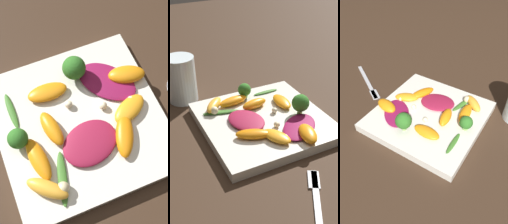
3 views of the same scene
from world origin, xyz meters
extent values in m
plane|color=#382619|center=(0.00, 0.00, 0.00)|extent=(2.40, 2.40, 0.00)
cube|color=silver|center=(0.00, 0.00, 0.01)|extent=(0.27, 0.27, 0.02)
ellipsoid|color=maroon|center=(-0.07, -0.05, 0.03)|extent=(0.12, 0.12, 0.01)
ellipsoid|color=maroon|center=(0.00, 0.04, 0.03)|extent=(0.11, 0.09, 0.01)
ellipsoid|color=orange|center=(0.05, 0.00, 0.03)|extent=(0.04, 0.07, 0.02)
ellipsoid|color=orange|center=(0.03, -0.07, 0.03)|extent=(0.07, 0.04, 0.02)
ellipsoid|color=orange|center=(-0.06, 0.05, 0.03)|extent=(0.06, 0.08, 0.02)
ellipsoid|color=orange|center=(-0.08, 0.01, 0.03)|extent=(0.07, 0.06, 0.02)
ellipsoid|color=#FCAD33|center=(0.09, 0.09, 0.03)|extent=(0.07, 0.06, 0.02)
ellipsoid|color=orange|center=(0.08, 0.04, 0.03)|extent=(0.04, 0.08, 0.02)
ellipsoid|color=orange|center=(-0.11, -0.05, 0.03)|extent=(0.07, 0.05, 0.02)
cylinder|color=#84AD5B|center=(0.10, 0.00, 0.03)|extent=(0.01, 0.01, 0.01)
sphere|color=#2D6B23|center=(0.10, 0.00, 0.04)|extent=(0.03, 0.03, 0.03)
cylinder|color=#84AD5B|center=(-0.02, -0.08, 0.03)|extent=(0.01, 0.01, 0.02)
sphere|color=#2D6B23|center=(-0.02, -0.08, 0.05)|extent=(0.04, 0.04, 0.04)
ellipsoid|color=#3D7528|center=(0.10, -0.06, 0.02)|extent=(0.01, 0.07, 0.00)
ellipsoid|color=#3D7528|center=(0.06, 0.08, 0.02)|extent=(0.04, 0.09, 0.01)
sphere|color=beige|center=(0.01, -0.03, 0.03)|extent=(0.01, 0.01, 0.01)
sphere|color=beige|center=(0.06, 0.09, 0.03)|extent=(0.02, 0.02, 0.02)
sphere|color=beige|center=(-0.04, -0.01, 0.03)|extent=(0.01, 0.01, 0.01)
sphere|color=beige|center=(-0.09, 0.00, 0.03)|extent=(0.01, 0.01, 0.01)
camera|label=1|loc=(0.07, 0.18, 0.50)|focal=50.00mm
camera|label=2|loc=(-0.51, 0.28, 0.41)|focal=50.00mm
camera|label=3|loc=(0.21, -0.36, 0.42)|focal=35.00mm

